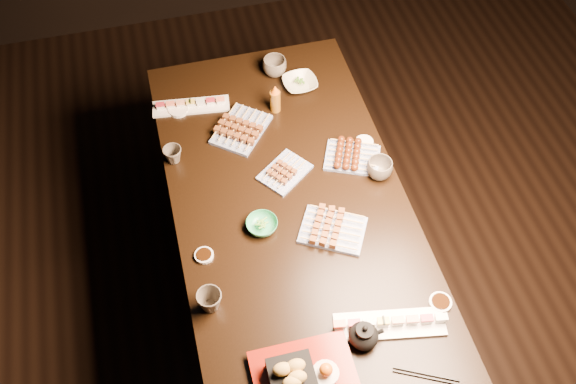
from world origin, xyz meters
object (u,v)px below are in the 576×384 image
(yakitori_plate_right, at_px, (333,227))
(edamame_bowl_cream, at_px, (300,83))
(tempura_tray, at_px, (306,374))
(teapot, at_px, (364,334))
(dining_table, at_px, (291,255))
(condiment_bottle, at_px, (275,98))
(sushi_platter_far, at_px, (191,104))
(edamame_bowl_green, at_px, (262,225))
(teacup_mid_right, at_px, (379,169))
(teacup_far_right, at_px, (275,67))
(yakitori_plate_left, at_px, (241,126))
(teacup_near_left, at_px, (210,301))
(teacup_far_left, at_px, (173,155))
(sushi_platter_near, at_px, (390,323))
(yakitori_plate_center, at_px, (285,170))

(yakitori_plate_right, xyz_separation_m, edamame_bowl_cream, (0.08, 0.78, -0.01))
(tempura_tray, bearing_deg, edamame_bowl_cream, 76.19)
(tempura_tray, relative_size, teapot, 2.78)
(dining_table, bearing_deg, condiment_bottle, 81.10)
(sushi_platter_far, relative_size, edamame_bowl_green, 2.78)
(edamame_bowl_cream, relative_size, teacup_mid_right, 1.45)
(edamame_bowl_cream, bearing_deg, teacup_far_right, 129.35)
(dining_table, relative_size, yakitori_plate_left, 7.31)
(teacup_near_left, distance_m, teacup_far_left, 0.69)
(sushi_platter_near, xyz_separation_m, yakitori_plate_right, (-0.08, 0.41, 0.01))
(teacup_far_left, bearing_deg, condiment_bottle, 20.61)
(yakitori_plate_left, distance_m, teacup_near_left, 0.82)
(teapot, bearing_deg, yakitori_plate_left, 105.65)
(dining_table, relative_size, teacup_mid_right, 17.42)
(yakitori_plate_right, distance_m, teacup_far_right, 0.89)
(edamame_bowl_cream, height_order, teapot, teapot)
(sushi_platter_far, bearing_deg, yakitori_plate_left, 140.96)
(yakitori_plate_center, bearing_deg, dining_table, -131.78)
(yakitori_plate_center, bearing_deg, condiment_bottle, 45.65)
(teacup_near_left, bearing_deg, teapot, -28.05)
(teacup_near_left, relative_size, condiment_bottle, 0.63)
(sushi_platter_far, distance_m, yakitori_plate_left, 0.26)
(teapot, bearing_deg, yakitori_plate_right, 90.96)
(condiment_bottle, bearing_deg, edamame_bowl_cream, 38.83)
(teacup_mid_right, bearing_deg, sushi_platter_far, 139.97)
(yakitori_plate_left, bearing_deg, teacup_far_left, 146.14)
(yakitori_plate_right, height_order, tempura_tray, tempura_tray)
(sushi_platter_far, relative_size, tempura_tray, 1.00)
(sushi_platter_near, xyz_separation_m, condiment_bottle, (-0.14, 1.08, 0.05))
(dining_table, relative_size, yakitori_plate_center, 9.19)
(sushi_platter_near, distance_m, yakitori_plate_right, 0.42)
(yakitori_plate_center, distance_m, edamame_bowl_green, 0.28)
(sushi_platter_far, relative_size, teacup_mid_right, 3.21)
(edamame_bowl_green, distance_m, condiment_bottle, 0.62)
(yakitori_plate_right, height_order, teacup_far_right, teacup_far_right)
(sushi_platter_far, bearing_deg, sushi_platter_near, 119.35)
(edamame_bowl_green, xyz_separation_m, teacup_near_left, (-0.25, -0.27, 0.02))
(yakitori_plate_center, relative_size, yakitori_plate_right, 0.83)
(sushi_platter_far, height_order, yakitori_plate_center, yakitori_plate_center)
(edamame_bowl_cream, xyz_separation_m, teacup_far_left, (-0.61, -0.29, 0.02))
(sushi_platter_near, height_order, teacup_far_right, teacup_far_right)
(teapot, bearing_deg, teacup_mid_right, 71.25)
(yakitori_plate_left, distance_m, teapot, 1.05)
(edamame_bowl_green, bearing_deg, yakitori_plate_left, 87.14)
(yakitori_plate_left, height_order, tempura_tray, tempura_tray)
(teacup_mid_right, bearing_deg, teapot, -113.42)
(dining_table, xyz_separation_m, sushi_platter_near, (0.20, -0.57, 0.40))
(yakitori_plate_center, bearing_deg, teacup_far_right, 43.64)
(dining_table, distance_m, edamame_bowl_green, 0.42)
(sushi_platter_near, height_order, yakitori_plate_right, yakitori_plate_right)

